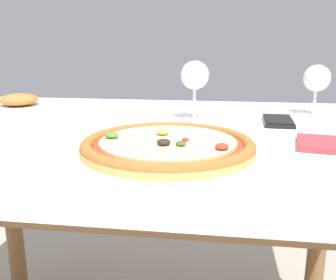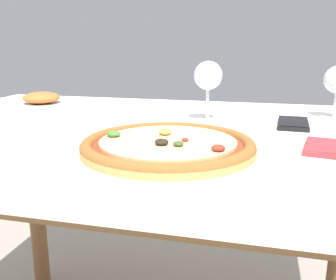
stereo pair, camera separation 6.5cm
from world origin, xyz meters
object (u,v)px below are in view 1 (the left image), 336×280
at_px(wine_glass_far_right, 195,77).
at_px(wine_glass_far_left, 317,80).
at_px(side_plate, 19,103).
at_px(pizza_plate, 168,147).
at_px(cell_phone, 278,121).
at_px(dining_table, 131,167).

bearing_deg(wine_glass_far_right, wine_glass_far_left, 20.00).
bearing_deg(side_plate, pizza_plate, -39.81).
xyz_separation_m(wine_glass_far_left, cell_phone, (-0.11, -0.11, -0.09)).
relative_size(pizza_plate, wine_glass_far_left, 2.51).
height_order(dining_table, cell_phone, cell_phone).
distance_m(dining_table, wine_glass_far_left, 0.55).
bearing_deg(cell_phone, side_plate, 171.88).
bearing_deg(pizza_plate, side_plate, 140.19).
distance_m(wine_glass_far_left, wine_glass_far_right, 0.34).
relative_size(dining_table, pizza_plate, 3.77).
bearing_deg(dining_table, wine_glass_far_right, 40.33).
xyz_separation_m(dining_table, pizza_plate, (0.12, -0.20, 0.11)).
height_order(wine_glass_far_left, cell_phone, wine_glass_far_left).
bearing_deg(cell_phone, wine_glass_far_left, 45.93).
distance_m(dining_table, side_plate, 0.47).
xyz_separation_m(wine_glass_far_right, cell_phone, (0.21, 0.00, -0.10)).
bearing_deg(side_plate, dining_table, -29.64).
distance_m(wine_glass_far_left, side_plate, 0.86).
distance_m(dining_table, cell_phone, 0.38).
relative_size(wine_glass_far_right, side_plate, 0.78).
height_order(dining_table, wine_glass_far_right, wine_glass_far_right).
bearing_deg(wine_glass_far_left, side_plate, -179.48).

